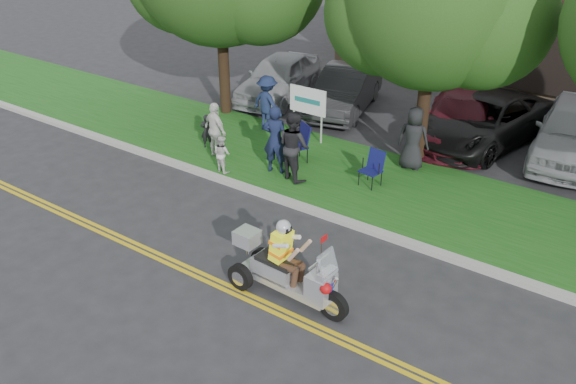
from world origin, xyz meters
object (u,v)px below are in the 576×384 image
Objects in this scene: parked_car_mid at (484,120)px; parked_car_right at (460,118)px; spectator_adult_right at (215,130)px; trike_scooter at (285,271)px; spectator_adult_mid at (294,146)px; parked_car_far_left at (279,77)px; lawn_chair_b at (373,166)px; lawn_chair_a at (300,141)px; spectator_adult_left at (275,139)px; parked_car_far_right at (575,131)px; parked_car_left at (345,90)px.

parked_car_mid is 1.07× the size of parked_car_right.
trike_scooter is at bearing 157.38° from spectator_adult_right.
trike_scooter is 9.54m from parked_car_right.
trike_scooter is 5.01m from spectator_adult_mid.
spectator_adult_right reaches higher than parked_car_far_left.
lawn_chair_b is 7.57m from parked_car_far_left.
lawn_chair_a is 0.57× the size of spectator_adult_left.
trike_scooter is at bearing -103.62° from parked_car_right.
spectator_adult_mid is at bearing -141.10° from parked_car_far_right.
parked_car_far_right is (3.03, 10.04, 0.26)m from trike_scooter.
parked_car_mid is (0.53, 9.68, 0.13)m from trike_scooter.
parked_car_far_left is 0.94× the size of parked_car_right.
parked_car_mid is at bearing -9.36° from parked_car_far_left.
spectator_adult_left reaches higher than spectator_adult_mid.
parked_car_far_right reaches higher than parked_car_mid.
spectator_adult_right is 7.51m from parked_car_right.
lawn_chair_a is 0.21× the size of parked_car_far_right.
spectator_adult_right is 5.70m from parked_car_left.
parked_car_far_left is at bearing -165.76° from parked_car_mid.
lawn_chair_a is 0.21× the size of parked_car_mid.
spectator_adult_right reaches higher than parked_car_left.
lawn_chair_a is at bearing 123.87° from trike_scooter.
trike_scooter reaches higher than parked_car_mid.
parked_car_far_left is 0.91× the size of parked_car_far_right.
trike_scooter is at bearing -71.94° from lawn_chair_b.
lawn_chair_a is 4.62m from parked_car_left.
lawn_chair_a is 0.57× the size of spectator_adult_mid.
lawn_chair_a is 5.26m from parked_car_right.
lawn_chair_a is at bearing -116.50° from spectator_adult_left.
parked_car_far_right is (6.37, 5.78, -0.19)m from spectator_adult_left.
parked_car_far_right reaches higher than lawn_chair_a.
parked_car_left is 7.39m from parked_car_far_right.
spectator_adult_left reaches higher than trike_scooter.
parked_car_far_left is at bearing 176.63° from parked_car_far_right.
parked_car_far_right reaches higher than spectator_adult_right.
parked_car_far_right is at bearing 61.39° from lawn_chair_b.
spectator_adult_left is at bearing -70.20° from lawn_chair_a.
lawn_chair_a is 0.22× the size of parked_car_right.
parked_car_far_left reaches higher than parked_car_mid.
spectator_adult_left is 0.36× the size of parked_car_mid.
spectator_adult_left is (-2.54, -0.85, 0.42)m from lawn_chair_b.
spectator_adult_left reaches higher than parked_car_far_right.
lawn_chair_a is 2.44m from spectator_adult_right.
spectator_adult_right is at bearing -12.53° from spectator_adult_left.
parked_car_far_left reaches higher than parked_car_right.
trike_scooter is 0.53× the size of parked_car_right.
parked_car_far_left is 6.82m from parked_car_right.
parked_car_far_left is at bearing -32.29° from spectator_adult_mid.
spectator_adult_left is at bearing -144.40° from parked_car_far_right.
parked_car_far_left is at bearing 170.66° from parked_car_left.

